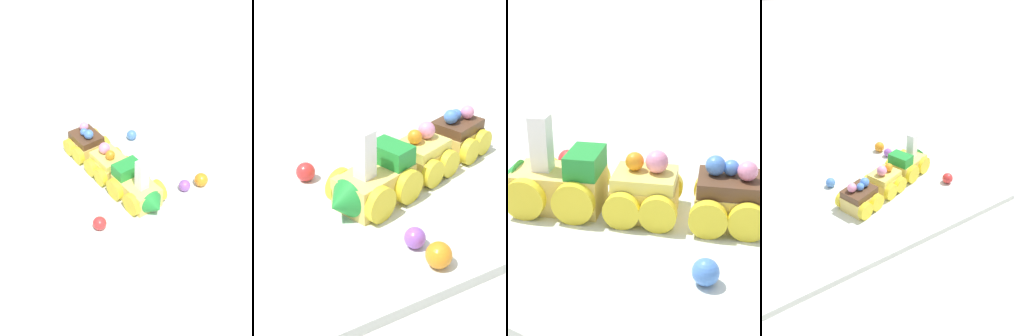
# 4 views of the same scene
# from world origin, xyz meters

# --- Properties ---
(ground_plane) EXTENTS (10.00, 10.00, 0.00)m
(ground_plane) POSITION_xyz_m (0.00, 0.00, 0.00)
(ground_plane) COLOR beige
(display_board) EXTENTS (0.80, 0.34, 0.01)m
(display_board) POSITION_xyz_m (0.00, 0.00, 0.01)
(display_board) COLOR silver
(display_board) RESTS_ON ground_plane
(cake_train_locomotive) EXTENTS (0.12, 0.09, 0.09)m
(cake_train_locomotive) POSITION_xyz_m (0.07, 0.02, 0.04)
(cake_train_locomotive) COLOR #EACC66
(cake_train_locomotive) RESTS_ON display_board
(cake_car_lemon) EXTENTS (0.09, 0.09, 0.06)m
(cake_car_lemon) POSITION_xyz_m (-0.02, -0.01, 0.03)
(cake_car_lemon) COLOR #EACC66
(cake_car_lemon) RESTS_ON display_board
(cake_car_chocolate) EXTENTS (0.09, 0.09, 0.06)m
(cake_car_chocolate) POSITION_xyz_m (-0.09, -0.04, 0.04)
(cake_car_chocolate) COLOR #EACC66
(cake_car_chocolate) RESTS_ON display_board
(gumball_purple) EXTENTS (0.02, 0.02, 0.02)m
(gumball_purple) POSITION_xyz_m (0.06, 0.11, 0.02)
(gumball_purple) COLOR #9956C6
(gumball_purple) RESTS_ON display_board
(gumball_orange) EXTENTS (0.03, 0.03, 0.03)m
(gumball_orange) POSITION_xyz_m (0.06, 0.14, 0.02)
(gumball_orange) COLOR orange
(gumball_orange) RESTS_ON display_board
(gumball_red) EXTENTS (0.02, 0.02, 0.02)m
(gumball_red) POSITION_xyz_m (0.11, -0.06, 0.02)
(gumball_red) COLOR red
(gumball_red) RESTS_ON display_board
(gumball_blue) EXTENTS (0.02, 0.02, 0.02)m
(gumball_blue) POSITION_xyz_m (-0.11, 0.06, 0.02)
(gumball_blue) COLOR #4C84E0
(gumball_blue) RESTS_ON display_board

